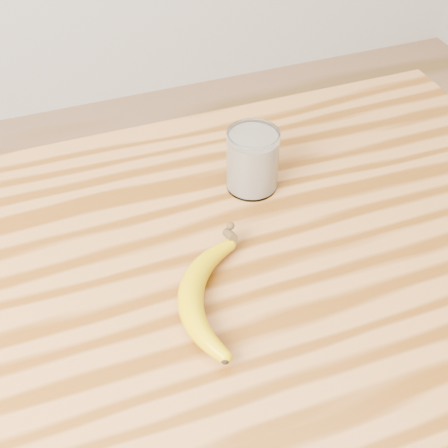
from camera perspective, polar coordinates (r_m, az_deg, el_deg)
name	(u,v)px	position (r m, az deg, el deg)	size (l,w,h in m)	color
table	(213,334)	(0.97, -0.97, -10.05)	(1.20, 0.80, 0.90)	#A76B33
smoothie_glass	(252,161)	(0.99, 2.62, 5.79)	(0.08, 0.08, 0.10)	white
banana	(190,295)	(0.83, -3.13, -6.50)	(0.10, 0.29, 0.04)	#C7A100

